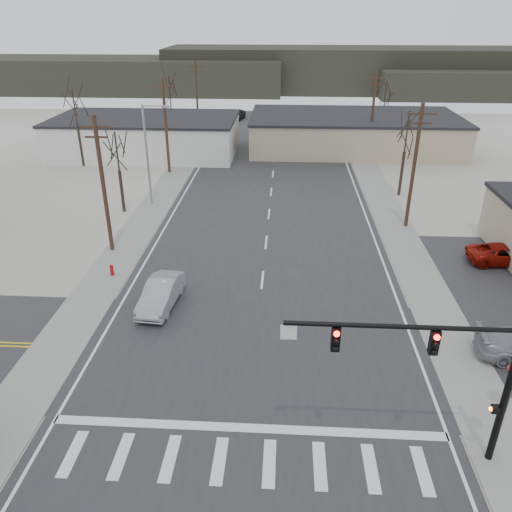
{
  "coord_description": "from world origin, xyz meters",
  "views": [
    {
      "loc": [
        1.31,
        -21.13,
        16.23
      ],
      "look_at": [
        -0.33,
        6.39,
        2.6
      ],
      "focal_mm": 35.0,
      "sensor_mm": 36.0,
      "label": 1
    }
  ],
  "objects_px": {
    "traffic_signal_mast": "(461,364)",
    "car_parked_red": "(503,254)",
    "sedan_crossing": "(161,294)",
    "fire_hydrant": "(112,270)",
    "car_far_a": "(286,132)",
    "car_far_b": "(238,114)"
  },
  "relations": [
    {
      "from": "traffic_signal_mast",
      "to": "car_parked_red",
      "type": "xyz_separation_m",
      "value": [
        9.03,
        17.73,
        -3.95
      ]
    },
    {
      "from": "sedan_crossing",
      "to": "traffic_signal_mast",
      "type": "bearing_deg",
      "value": -32.14
    },
    {
      "from": "fire_hydrant",
      "to": "car_far_a",
      "type": "height_order",
      "value": "car_far_a"
    },
    {
      "from": "traffic_signal_mast",
      "to": "car_far_a",
      "type": "bearing_deg",
      "value": 96.64
    },
    {
      "from": "sedan_crossing",
      "to": "car_far_a",
      "type": "height_order",
      "value": "sedan_crossing"
    },
    {
      "from": "traffic_signal_mast",
      "to": "sedan_crossing",
      "type": "xyz_separation_m",
      "value": [
        -13.87,
        10.65,
        -3.82
      ]
    },
    {
      "from": "traffic_signal_mast",
      "to": "fire_hydrant",
      "type": "distance_m",
      "value": 23.39
    },
    {
      "from": "fire_hydrant",
      "to": "sedan_crossing",
      "type": "relative_size",
      "value": 0.18
    },
    {
      "from": "fire_hydrant",
      "to": "sedan_crossing",
      "type": "bearing_deg",
      "value": -40.08
    },
    {
      "from": "sedan_crossing",
      "to": "car_parked_red",
      "type": "height_order",
      "value": "sedan_crossing"
    },
    {
      "from": "sedan_crossing",
      "to": "car_far_a",
      "type": "bearing_deg",
      "value": 86.24
    },
    {
      "from": "car_far_a",
      "to": "fire_hydrant",
      "type": "bearing_deg",
      "value": 58.71
    },
    {
      "from": "car_far_b",
      "to": "sedan_crossing",
      "type": "bearing_deg",
      "value": -77.88
    },
    {
      "from": "car_parked_red",
      "to": "fire_hydrant",
      "type": "bearing_deg",
      "value": 95.22
    },
    {
      "from": "car_far_b",
      "to": "car_parked_red",
      "type": "bearing_deg",
      "value": -53.68
    },
    {
      "from": "traffic_signal_mast",
      "to": "sedan_crossing",
      "type": "bearing_deg",
      "value": 142.48
    },
    {
      "from": "sedan_crossing",
      "to": "fire_hydrant",
      "type": "bearing_deg",
      "value": 145.3
    },
    {
      "from": "car_parked_red",
      "to": "car_far_b",
      "type": "bearing_deg",
      "value": 22.74
    },
    {
      "from": "traffic_signal_mast",
      "to": "sedan_crossing",
      "type": "relative_size",
      "value": 1.84
    },
    {
      "from": "fire_hydrant",
      "to": "car_parked_red",
      "type": "bearing_deg",
      "value": 7.41
    },
    {
      "from": "car_far_a",
      "to": "traffic_signal_mast",
      "type": "bearing_deg",
      "value": 80.72
    },
    {
      "from": "traffic_signal_mast",
      "to": "car_parked_red",
      "type": "distance_m",
      "value": 20.29
    }
  ]
}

